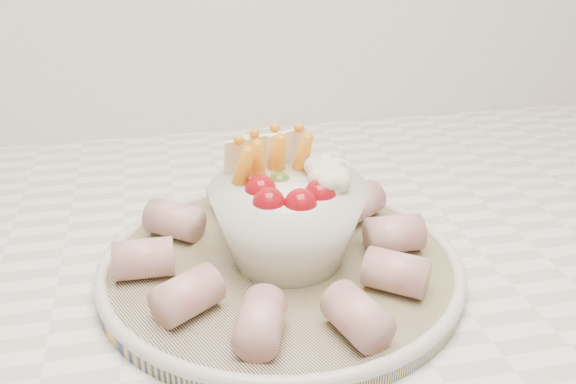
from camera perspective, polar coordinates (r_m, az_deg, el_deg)
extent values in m
cube|color=white|center=(0.72, 8.94, -3.31)|extent=(2.04, 0.62, 0.04)
cylinder|color=navy|center=(0.59, -0.65, -6.84)|extent=(0.43, 0.43, 0.01)
torus|color=silver|center=(0.58, -0.65, -6.21)|extent=(0.33, 0.33, 0.01)
sphere|color=maroon|center=(0.53, -1.71, -1.04)|extent=(0.03, 0.03, 0.03)
sphere|color=maroon|center=(0.52, 1.13, -1.16)|extent=(0.03, 0.03, 0.03)
sphere|color=maroon|center=(0.54, 2.89, -0.27)|extent=(0.03, 0.03, 0.03)
sphere|color=maroon|center=(0.55, -2.44, 0.11)|extent=(0.03, 0.03, 0.03)
sphere|color=#426622|center=(0.57, -0.77, 0.80)|extent=(0.02, 0.02, 0.02)
cone|color=orange|center=(0.57, -2.75, 2.15)|extent=(0.02, 0.04, 0.06)
cone|color=orange|center=(0.58, -0.92, 2.72)|extent=(0.02, 0.04, 0.06)
cone|color=orange|center=(0.58, 1.22, 2.73)|extent=(0.03, 0.04, 0.06)
cone|color=orange|center=(0.56, -4.11, 1.47)|extent=(0.03, 0.04, 0.06)
sphere|color=silver|center=(0.57, 3.27, 1.39)|extent=(0.03, 0.03, 0.03)
sphere|color=silver|center=(0.55, 3.78, 0.36)|extent=(0.03, 0.03, 0.03)
cube|color=#F8EBC1|center=(0.59, -2.40, 3.09)|extent=(0.04, 0.01, 0.05)
cube|color=#F8EBC1|center=(0.60, -0.34, 3.42)|extent=(0.04, 0.03, 0.05)
cube|color=#F8EBC1|center=(0.58, -3.74, 2.78)|extent=(0.04, 0.02, 0.05)
cylinder|color=#AD4F56|center=(0.60, 9.40, -3.70)|extent=(0.05, 0.04, 0.03)
cylinder|color=#AD4F56|center=(0.65, 6.22, -1.04)|extent=(0.06, 0.06, 0.03)
cylinder|color=#AD4F56|center=(0.68, 0.67, 0.32)|extent=(0.05, 0.06, 0.03)
cylinder|color=#AD4F56|center=(0.66, -5.07, -0.65)|extent=(0.05, 0.06, 0.03)
cylinder|color=#AD4F56|center=(0.62, -10.06, -2.47)|extent=(0.06, 0.06, 0.03)
cylinder|color=#AD4F56|center=(0.57, -12.70, -5.80)|extent=(0.05, 0.04, 0.03)
cylinder|color=#AD4F56|center=(0.51, -8.95, -9.06)|extent=(0.06, 0.06, 0.03)
cylinder|color=#AD4F56|center=(0.48, -2.47, -11.50)|extent=(0.05, 0.06, 0.03)
cylinder|color=#AD4F56|center=(0.49, 6.17, -10.91)|extent=(0.05, 0.06, 0.03)
cylinder|color=#AD4F56|center=(0.54, 9.59, -7.06)|extent=(0.06, 0.06, 0.03)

